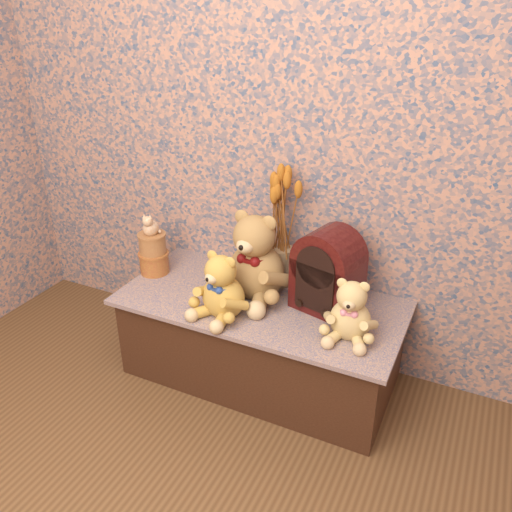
# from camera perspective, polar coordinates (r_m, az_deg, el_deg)

# --- Properties ---
(display_shelf) EXTENTS (1.24, 0.60, 0.41)m
(display_shelf) POSITION_cam_1_polar(r_m,az_deg,el_deg) (2.42, 0.52, -8.91)
(display_shelf) COLOR #3D467D
(display_shelf) RESTS_ON ground
(teddy_large) EXTENTS (0.36, 0.42, 0.42)m
(teddy_large) POSITION_cam_1_polar(r_m,az_deg,el_deg) (2.26, 0.06, 0.54)
(teddy_large) COLOR #9F6D3D
(teddy_large) RESTS_ON display_shelf
(teddy_medium) EXTENTS (0.29, 0.33, 0.30)m
(teddy_medium) POSITION_cam_1_polar(r_m,az_deg,el_deg) (2.15, -3.59, -2.79)
(teddy_medium) COLOR gold
(teddy_medium) RESTS_ON display_shelf
(teddy_small) EXTENTS (0.24, 0.27, 0.27)m
(teddy_small) POSITION_cam_1_polar(r_m,az_deg,el_deg) (2.05, 10.31, -5.33)
(teddy_small) COLOR tan
(teddy_small) RESTS_ON display_shelf
(cathedral_radio) EXTENTS (0.30, 0.25, 0.36)m
(cathedral_radio) POSITION_cam_1_polar(r_m,az_deg,el_deg) (2.19, 7.81, -1.49)
(cathedral_radio) COLOR #370A0A
(cathedral_radio) RESTS_ON display_shelf
(ceramic_vase) EXTENTS (0.12, 0.12, 0.18)m
(ceramic_vase) POSITION_cam_1_polar(r_m,az_deg,el_deg) (2.40, 2.79, -1.08)
(ceramic_vase) COLOR tan
(ceramic_vase) RESTS_ON display_shelf
(dried_stalks) EXTENTS (0.25, 0.25, 0.46)m
(dried_stalks) POSITION_cam_1_polar(r_m,az_deg,el_deg) (2.27, 2.97, 6.13)
(dried_stalks) COLOR #B1621C
(dried_stalks) RESTS_ON ceramic_vase
(biscuit_tin_lower) EXTENTS (0.16, 0.16, 0.10)m
(biscuit_tin_lower) POSITION_cam_1_polar(r_m,az_deg,el_deg) (2.56, -10.96, -0.71)
(biscuit_tin_lower) COLOR gold
(biscuit_tin_lower) RESTS_ON display_shelf
(biscuit_tin_upper) EXTENTS (0.13, 0.13, 0.10)m
(biscuit_tin_upper) POSITION_cam_1_polar(r_m,az_deg,el_deg) (2.51, -11.16, 1.30)
(biscuit_tin_upper) COLOR tan
(biscuit_tin_upper) RESTS_ON biscuit_tin_lower
(cat_figurine) EXTENTS (0.10, 0.11, 0.11)m
(cat_figurine) POSITION_cam_1_polar(r_m,az_deg,el_deg) (2.47, -11.37, 3.50)
(cat_figurine) COLOR silver
(cat_figurine) RESTS_ON biscuit_tin_upper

